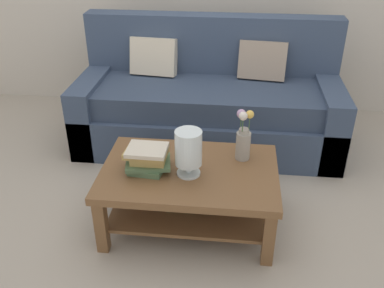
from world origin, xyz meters
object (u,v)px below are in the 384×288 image
Objects in this scene: book_stack_main at (148,158)px; flower_pitcher at (243,138)px; glass_hurricane_vase at (188,150)px; couch at (209,103)px; coffee_table at (189,185)px.

book_stack_main is 0.87× the size of flower_pitcher.
flower_pitcher is (0.33, 0.22, -0.02)m from glass_hurricane_vase.
book_stack_main is (-0.29, -1.20, 0.14)m from couch.
flower_pitcher reaches higher than glass_hurricane_vase.
glass_hurricane_vase is at bearing -91.57° from couch.
glass_hurricane_vase is (0.26, -0.02, 0.09)m from book_stack_main.
glass_hurricane_vase reaches higher than book_stack_main.
coffee_table is 0.46m from flower_pitcher.
book_stack_main is 0.28m from glass_hurricane_vase.
couch is at bearing 106.49° from flower_pitcher.
glass_hurricane_vase is at bearing -88.31° from coffee_table.
flower_pitcher reaches higher than book_stack_main.
glass_hurricane_vase is at bearing -145.81° from flower_pitcher.
glass_hurricane_vase reaches higher than coffee_table.
coffee_table is at bearing -152.47° from flower_pitcher.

